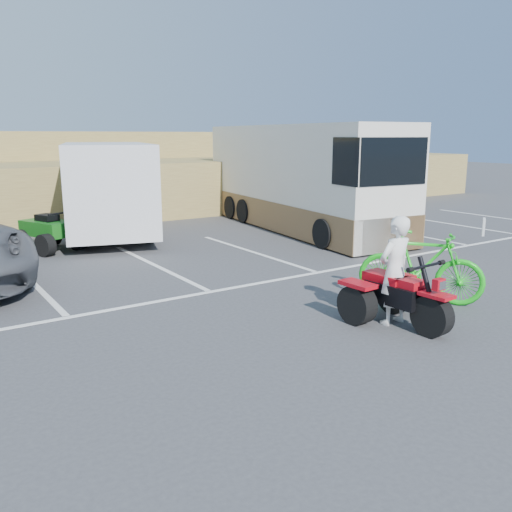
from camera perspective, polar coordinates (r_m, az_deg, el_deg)
ground at (r=8.59m, az=3.06°, el=-7.57°), size 100.00×100.00×0.00m
parking_stripes at (r=12.32m, az=-5.09°, el=-1.32°), size 28.00×5.16×0.01m
grass_embankment at (r=22.49m, az=-21.51°, el=7.83°), size 40.00×8.50×3.10m
red_trike_atv at (r=8.97m, az=14.84°, el=-7.08°), size 1.36×1.76×1.10m
rider at (r=8.81m, az=14.39°, el=-1.49°), size 0.66×0.45×1.74m
green_dirt_bike at (r=10.14m, az=16.94°, el=-1.05°), size 1.77×2.16×1.32m
cargo_trailer at (r=16.68m, az=-15.29°, el=7.07°), size 3.91×6.27×2.73m
rv_motorhome at (r=17.55m, az=4.53°, el=7.48°), size 3.38×9.18×3.22m
quad_atv_green at (r=15.20m, az=-20.88°, el=0.54°), size 1.75×1.98×1.07m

